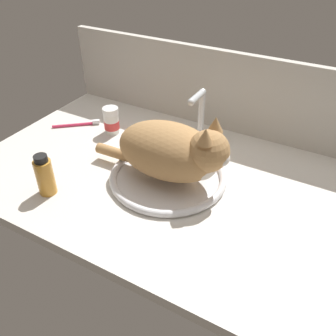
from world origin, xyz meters
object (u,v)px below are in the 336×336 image
(sink_basin, at_px, (168,177))
(toothbrush, at_px, (77,124))
(amber_bottle, at_px, (45,176))
(faucet, at_px, (199,125))
(cat, at_px, (175,151))
(pill_bottle, at_px, (111,121))

(sink_basin, distance_m, toothbrush, 0.45)
(amber_bottle, bearing_deg, faucet, 58.04)
(sink_basin, distance_m, cat, 0.10)
(sink_basin, relative_size, toothbrush, 2.48)
(amber_bottle, bearing_deg, sink_basin, 39.23)
(pill_bottle, height_order, toothbrush, pill_bottle)
(sink_basin, bearing_deg, pill_bottle, 155.06)
(faucet, bearing_deg, amber_bottle, -121.96)
(amber_bottle, height_order, toothbrush, amber_bottle)
(sink_basin, xyz_separation_m, toothbrush, (-0.44, 0.12, -0.00))
(pill_bottle, bearing_deg, toothbrush, -169.58)
(faucet, xyz_separation_m, amber_bottle, (-0.26, -0.42, -0.02))
(sink_basin, bearing_deg, cat, 1.90)
(pill_bottle, distance_m, toothbrush, 0.14)
(amber_bottle, bearing_deg, cat, 37.07)
(cat, bearing_deg, sink_basin, -178.10)
(cat, xyz_separation_m, toothbrush, (-0.46, 0.11, -0.10))
(faucet, relative_size, toothbrush, 1.46)
(amber_bottle, distance_m, toothbrush, 0.38)
(amber_bottle, xyz_separation_m, toothbrush, (-0.18, 0.33, -0.05))
(pill_bottle, bearing_deg, faucet, 11.93)
(amber_bottle, relative_size, pill_bottle, 1.29)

